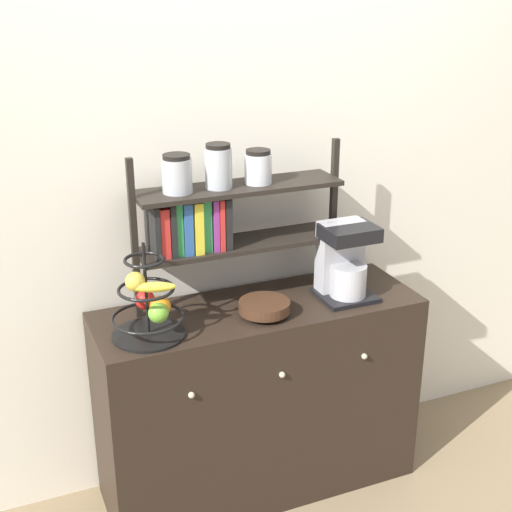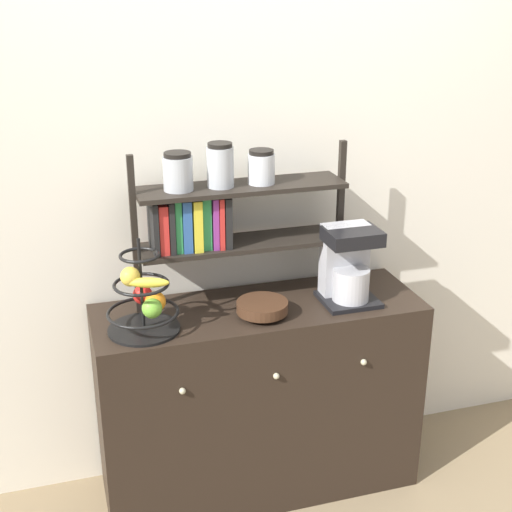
% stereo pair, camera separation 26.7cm
% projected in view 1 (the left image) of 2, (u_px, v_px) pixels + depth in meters
% --- Properties ---
extents(wall_back, '(7.00, 0.05, 2.60)m').
position_uv_depth(wall_back, '(233.00, 172.00, 2.81)').
color(wall_back, silver).
rests_on(wall_back, ground_plane).
extents(sideboard, '(1.28, 0.45, 0.83)m').
position_uv_depth(sideboard, '(259.00, 398.00, 2.91)').
color(sideboard, black).
rests_on(sideboard, ground_plane).
extents(coffee_maker, '(0.21, 0.20, 0.30)m').
position_uv_depth(coffee_maker, '(344.00, 261.00, 2.79)').
color(coffee_maker, black).
rests_on(coffee_maker, sideboard).
extents(fruit_stand, '(0.26, 0.26, 0.35)m').
position_uv_depth(fruit_stand, '(149.00, 306.00, 2.49)').
color(fruit_stand, black).
rests_on(fruit_stand, sideboard).
extents(wooden_bowl, '(0.19, 0.19, 0.06)m').
position_uv_depth(wooden_bowl, '(264.00, 307.00, 2.67)').
color(wooden_bowl, '#422819').
rests_on(wooden_bowl, sideboard).
extents(shelf_hutch, '(0.84, 0.20, 0.63)m').
position_uv_depth(shelf_hutch, '(213.00, 208.00, 2.65)').
color(shelf_hutch, black).
rests_on(shelf_hutch, sideboard).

